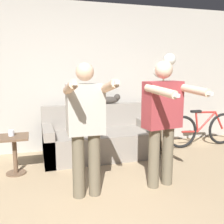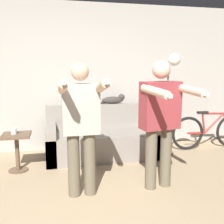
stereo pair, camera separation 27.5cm
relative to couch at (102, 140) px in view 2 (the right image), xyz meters
name	(u,v)px [view 2 (the right image)]	position (x,y,z in m)	size (l,w,h in m)	color
wall_back	(74,78)	(-0.40, 0.55, 1.03)	(10.00, 0.05, 2.60)	#B7B2A8
couch	(102,140)	(0.00, 0.00, 0.00)	(1.83, 0.83, 0.84)	gray
person_left	(81,122)	(-0.48, -1.33, 0.61)	(0.48, 0.66, 1.54)	#6B604C
person_right	(161,116)	(0.48, -1.33, 0.64)	(0.60, 0.73, 1.57)	#6B604C
cat	(114,100)	(0.27, 0.30, 0.64)	(0.53, 0.11, 0.17)	#3D3833
floor_lamp	(169,75)	(1.12, -0.11, 1.08)	(0.39, 0.29, 1.72)	#756047
side_table	(17,145)	(-1.31, -0.39, 0.11)	(0.39, 0.39, 0.55)	brown
cup	(14,131)	(-1.34, -0.37, 0.31)	(0.08, 0.08, 0.08)	silver
bicycle	(210,131)	(2.01, -0.03, 0.05)	(1.50, 0.07, 0.70)	black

